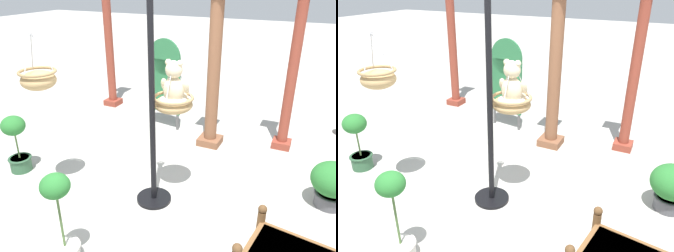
{
  "view_description": "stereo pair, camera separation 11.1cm",
  "coord_description": "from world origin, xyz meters",
  "views": [
    {
      "loc": [
        1.56,
        -3.19,
        2.62
      ],
      "look_at": [
        0.02,
        0.06,
        1.0
      ],
      "focal_mm": 35.49,
      "sensor_mm": 36.0,
      "label": 1
    },
    {
      "loc": [
        1.66,
        -3.14,
        2.62
      ],
      "look_at": [
        0.02,
        0.06,
        1.0
      ],
      "focal_mm": 35.49,
      "sensor_mm": 36.0,
      "label": 2
    }
  ],
  "objects": [
    {
      "name": "hanging_basket_with_teddy",
      "position": [
        0.04,
        0.15,
        1.26
      ],
      "size": [
        0.49,
        0.49,
        0.61
      ],
      "color": "tan"
    },
    {
      "name": "greenhouse_pillar_left",
      "position": [
        1.15,
        2.11,
        1.32
      ],
      "size": [
        0.31,
        0.31,
        2.74
      ],
      "color": "brown",
      "rests_on": "ground"
    },
    {
      "name": "greenhouse_pillar_far_back",
      "position": [
        -2.55,
        2.6,
        1.49
      ],
      "size": [
        0.33,
        0.33,
        3.08
      ],
      "color": "brown",
      "rests_on": "ground"
    },
    {
      "name": "display_sign_board",
      "position": [
        -0.98,
        2.03,
        0.98
      ],
      "size": [
        0.64,
        0.13,
        1.66
      ],
      "color": "#286B3D",
      "rests_on": "ground"
    },
    {
      "name": "greenhouse_pillar_right",
      "position": [
        0.03,
        1.7,
        1.29
      ],
      "size": [
        0.39,
        0.39,
        2.68
      ],
      "color": "brown",
      "rests_on": "ground"
    },
    {
      "name": "display_pole_central",
      "position": [
        -0.11,
        -0.1,
        0.82
      ],
      "size": [
        0.44,
        0.44,
        2.58
      ],
      "color": "black",
      "rests_on": "ground"
    },
    {
      "name": "hanging_basket_left_high",
      "position": [
        -1.44,
        -0.43,
        1.53
      ],
      "size": [
        0.44,
        0.44,
        0.67
      ],
      "color": "tan"
    },
    {
      "name": "potted_plant_small_succulent",
      "position": [
        -2.21,
        -0.3,
        0.46
      ],
      "size": [
        0.33,
        0.33,
        0.86
      ],
      "color": "#2D5638",
      "rests_on": "ground"
    },
    {
      "name": "potted_plant_fern_front",
      "position": [
        1.91,
        0.73,
        0.34
      ],
      "size": [
        0.52,
        0.52,
        0.6
      ],
      "color": "#4C4C51",
      "rests_on": "ground"
    },
    {
      "name": "ground_plane",
      "position": [
        0.0,
        0.0,
        0.0
      ],
      "size": [
        40.0,
        40.0,
        0.0
      ],
      "primitive_type": "plane",
      "color": "#ADAAA3"
    },
    {
      "name": "potted_plant_bushy_green",
      "position": [
        -0.44,
        -1.36,
        0.5
      ],
      "size": [
        0.31,
        0.31,
        1.01
      ],
      "color": "beige",
      "rests_on": "ground"
    },
    {
      "name": "teddy_bear",
      "position": [
        0.04,
        0.17,
        1.49
      ],
      "size": [
        0.35,
        0.31,
        0.51
      ],
      "color": "beige"
    }
  ]
}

